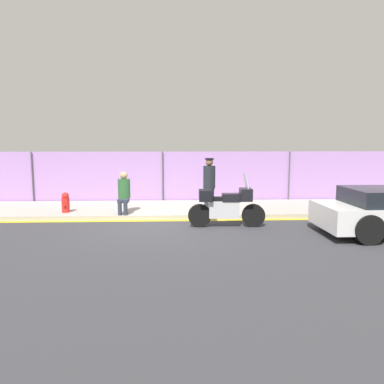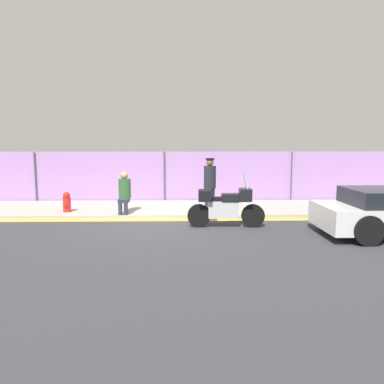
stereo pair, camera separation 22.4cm
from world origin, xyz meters
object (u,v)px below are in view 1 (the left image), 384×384
at_px(motorcycle, 226,205).
at_px(person_seated_on_curb, 124,190).
at_px(fire_hydrant, 66,203).
at_px(officer_standing, 209,184).

xyz_separation_m(motorcycle, person_seated_on_curb, (-2.99, 1.44, 0.25)).
distance_m(motorcycle, fire_hydrant, 5.12).
bearing_deg(person_seated_on_curb, officer_standing, 6.84).
relative_size(person_seated_on_curb, fire_hydrant, 2.03).
bearing_deg(motorcycle, person_seated_on_curb, 156.19).
bearing_deg(person_seated_on_curb, fire_hydrant, 173.91).
distance_m(officer_standing, fire_hydrant, 4.58).
height_order(motorcycle, person_seated_on_curb, motorcycle).
distance_m(motorcycle, person_seated_on_curb, 3.33).
relative_size(officer_standing, person_seated_on_curb, 1.31).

